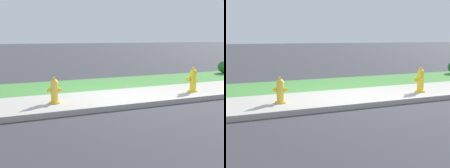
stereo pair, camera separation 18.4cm
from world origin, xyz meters
The scene contains 6 objects.
ground_plane centered at (0.00, 0.00, 0.00)m, with size 120.00×120.00×0.00m, color #38383D.
sidewalk_pavement centered at (0.00, 0.00, 0.01)m, with size 18.00×2.31×0.01m, color #ADA89E.
grass_verge centered at (0.00, 2.40, 0.00)m, with size 18.00×2.50×0.01m, color #47893D.
street_curb centered at (0.00, -1.24, 0.06)m, with size 18.00×0.16×0.12m, color #ADA89E.
fire_hydrant_far_end centered at (-1.91, -0.03, 0.30)m, with size 0.37×0.33×0.64m.
fire_hydrant_mid_block centered at (2.13, -0.15, 0.34)m, with size 0.35×0.37×0.71m.
Camera 2 is at (-3.60, -7.31, 1.60)m, focal length 50.00 mm.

